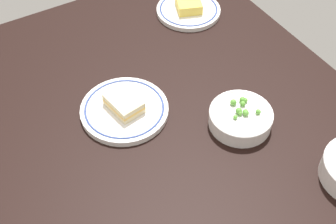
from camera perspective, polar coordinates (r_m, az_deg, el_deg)
The scene contains 4 objects.
dining_table at distance 111.64cm, azimuth 0.00°, elevation -1.37°, with size 112.69×93.43×4.00cm, color black.
plate_sandwich at distance 110.81cm, azimuth -5.45°, elevation 0.42°, with size 21.34×21.34×4.72cm.
plate_cheese at distance 140.89cm, azimuth 2.56°, elevation 12.66°, with size 19.19×19.19×4.27cm.
bowl_peas at distance 108.47cm, azimuth 9.01°, elevation -0.67°, with size 15.01×15.01×5.31cm.
Camera 1 is at (62.40, -36.85, 86.92)cm, focal length 49.02 mm.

